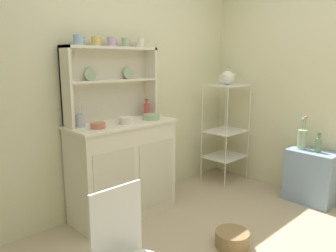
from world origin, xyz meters
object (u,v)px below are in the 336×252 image
Objects in this scene: cup_sky_0 at (78,40)px; jam_bottle at (147,109)px; oil_bottle at (318,145)px; flower_vase at (302,138)px; bakers_rack at (226,123)px; porcelain_teapot at (227,78)px; bowl_mixing_large at (98,125)px; hutch_cabinet at (123,168)px; side_shelf_blue at (310,177)px; utensil_jar at (80,120)px; hutch_shelf_unit at (110,78)px; floor_basket at (232,239)px.

cup_sky_0 reaches higher than jam_bottle.
oil_bottle is at bearing -33.68° from cup_sky_0.
flower_vase is at bearing 90.05° from oil_bottle.
bakers_rack is 0.54m from porcelain_teapot.
bowl_mixing_large is at bearing -80.70° from cup_sky_0.
hutch_cabinet is 7.88× the size of bowl_mixing_large.
bakers_rack is 2.15× the size of side_shelf_blue.
cup_sky_0 reaches higher than side_shelf_blue.
porcelain_teapot reaches higher than bakers_rack.
bakers_rack is at bearing -7.76° from cup_sky_0.
utensil_jar is (-0.74, -0.01, -0.01)m from jam_bottle.
cup_sky_0 is 0.76× the size of bowl_mixing_large.
porcelain_teapot is 0.71× the size of flower_vase.
side_shelf_blue is 1.84m from jam_bottle.
bowl_mixing_large is 0.51× the size of porcelain_teapot.
cup_sky_0 is (-0.33, -0.04, 0.33)m from hutch_shelf_unit.
floor_basket is at bearing -58.66° from bowl_mixing_large.
floor_basket is 1.07× the size of utensil_jar.
floor_basket is (0.30, -1.21, -1.24)m from hutch_shelf_unit.
bowl_mixing_large is (-1.88, 1.03, 0.66)m from side_shelf_blue.
cup_sky_0 reaches higher than hutch_shelf_unit.
hutch_cabinet is 1.07× the size of hutch_shelf_unit.
bowl_mixing_large reaches higher than oil_bottle.
hutch_shelf_unit reaches higher than oil_bottle.
oil_bottle is at bearing -81.40° from bakers_rack.
utensil_jar is at bearing 173.82° from bakers_rack.
porcelain_teapot is (1.06, -0.20, 0.29)m from jam_bottle.
bakers_rack reaches higher than oil_bottle.
porcelain_teapot is at bearing 99.10° from side_shelf_blue.
porcelain_teapot is (-0.16, 0.99, 0.99)m from side_shelf_blue.
oil_bottle is at bearing -4.70° from floor_basket.
hutch_cabinet is 0.63m from utensil_jar.
bakers_rack is (1.43, -0.12, 0.26)m from hutch_cabinet.
cup_sky_0 reaches higher than bakers_rack.
side_shelf_blue is at bearing -89.92° from flower_vase.
flower_vase reaches higher than oil_bottle.
hutch_shelf_unit is at bearing 168.92° from bakers_rack.
floor_basket is (0.30, -1.05, -0.40)m from hutch_cabinet.
side_shelf_blue is 5.69× the size of cup_sky_0.
porcelain_teapot is (1.80, -0.19, 0.30)m from utensil_jar.
oil_bottle is (0.16, -1.04, -0.64)m from porcelain_teapot.
flower_vase is (1.88, -0.91, -0.27)m from bowl_mixing_large.
cup_sky_0 is 0.38× the size of porcelain_teapot.
hutch_cabinet is at bearing -20.62° from cup_sky_0.
floor_basket is 1.46m from jam_bottle.
porcelain_teapot reaches higher than hutch_cabinet.
utensil_jar reaches higher than jam_bottle.
bakers_rack reaches higher than jam_bottle.
utensil_jar is 1.84m from porcelain_teapot.
hutch_shelf_unit is 1.76m from floor_basket.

